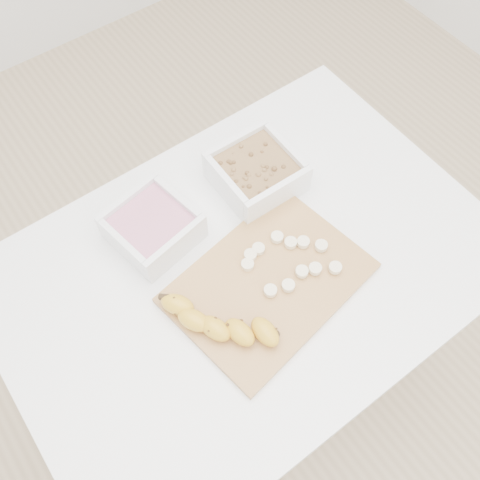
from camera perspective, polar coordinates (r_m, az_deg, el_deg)
ground at (r=1.79m, az=0.58°, el=-13.69°), size 3.50×3.50×0.00m
table at (r=1.17m, az=0.87°, el=-4.81°), size 1.00×0.70×0.75m
bowl_yogurt at (r=1.10m, az=-9.31°, el=1.41°), size 0.18×0.18×0.07m
bowl_granola at (r=1.16m, az=1.76°, el=7.28°), size 0.17×0.17×0.08m
cutting_board at (r=1.06m, az=3.06°, el=-4.57°), size 0.41×0.32×0.01m
banana at (r=1.00m, az=-1.92°, el=-8.80°), size 0.15×0.23×0.04m
banana_slices at (r=1.07m, az=5.17°, el=-2.11°), size 0.17×0.15×0.02m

